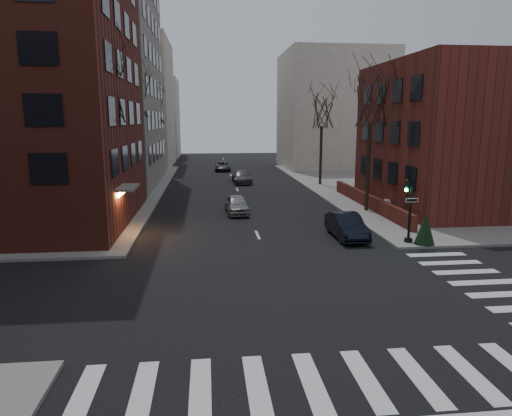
{
  "coord_description": "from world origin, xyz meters",
  "views": [
    {
      "loc": [
        -2.92,
        -14.19,
        6.75
      ],
      "look_at": [
        -0.29,
        10.14,
        2.0
      ],
      "focal_mm": 32.0,
      "sensor_mm": 36.0,
      "label": 1
    }
  ],
  "objects_px": {
    "streetlamp_near": "(138,153)",
    "car_lane_silver": "(237,204)",
    "tree_right_a": "(371,101)",
    "streetlamp_far": "(162,141)",
    "car_lane_gray": "(242,177)",
    "tree_left_c": "(154,108)",
    "tree_right_b": "(322,111)",
    "sandwich_board": "(387,206)",
    "evergreen_shrub": "(425,228)",
    "tree_left_b": "(135,93)",
    "traffic_signal": "(409,211)",
    "parked_sedan": "(346,226)",
    "tree_left_a": "(104,90)",
    "car_lane_far": "(223,166)"
  },
  "relations": [
    {
      "from": "streetlamp_near",
      "to": "sandwich_board",
      "type": "distance_m",
      "value": 19.21
    },
    {
      "from": "streetlamp_near",
      "to": "streetlamp_far",
      "type": "distance_m",
      "value": 20.0
    },
    {
      "from": "traffic_signal",
      "to": "car_lane_gray",
      "type": "xyz_separation_m",
      "value": [
        -7.14,
        25.68,
        -1.23
      ]
    },
    {
      "from": "streetlamp_near",
      "to": "car_lane_silver",
      "type": "xyz_separation_m",
      "value": [
        7.4,
        -3.56,
        -3.57
      ]
    },
    {
      "from": "tree_right_a",
      "to": "car_lane_silver",
      "type": "bearing_deg",
      "value": 177.38
    },
    {
      "from": "tree_left_a",
      "to": "streetlamp_near",
      "type": "height_order",
      "value": "tree_left_a"
    },
    {
      "from": "tree_left_a",
      "to": "sandwich_board",
      "type": "bearing_deg",
      "value": 9.44
    },
    {
      "from": "tree_right_a",
      "to": "streetlamp_far",
      "type": "height_order",
      "value": "tree_right_a"
    },
    {
      "from": "streetlamp_far",
      "to": "parked_sedan",
      "type": "bearing_deg",
      "value": -67.02
    },
    {
      "from": "tree_left_b",
      "to": "parked_sedan",
      "type": "distance_m",
      "value": 22.15
    },
    {
      "from": "parked_sedan",
      "to": "traffic_signal",
      "type": "bearing_deg",
      "value": -31.98
    },
    {
      "from": "sandwich_board",
      "to": "evergreen_shrub",
      "type": "bearing_deg",
      "value": -100.43
    },
    {
      "from": "streetlamp_near",
      "to": "car_lane_far",
      "type": "height_order",
      "value": "streetlamp_near"
    },
    {
      "from": "traffic_signal",
      "to": "streetlamp_far",
      "type": "distance_m",
      "value": 36.81
    },
    {
      "from": "traffic_signal",
      "to": "car_lane_silver",
      "type": "bearing_deg",
      "value": 132.77
    },
    {
      "from": "car_lane_far",
      "to": "car_lane_gray",
      "type": "bearing_deg",
      "value": -80.25
    },
    {
      "from": "traffic_signal",
      "to": "streetlamp_near",
      "type": "bearing_deg",
      "value": 141.13
    },
    {
      "from": "tree_left_b",
      "to": "car_lane_silver",
      "type": "xyz_separation_m",
      "value": [
        8.0,
        -7.56,
        -8.24
      ]
    },
    {
      "from": "tree_right_a",
      "to": "streetlamp_far",
      "type": "bearing_deg",
      "value": 125.31
    },
    {
      "from": "car_lane_gray",
      "to": "car_lane_far",
      "type": "bearing_deg",
      "value": 94.81
    },
    {
      "from": "traffic_signal",
      "to": "tree_right_b",
      "type": "distance_m",
      "value": 23.71
    },
    {
      "from": "streetlamp_near",
      "to": "car_lane_gray",
      "type": "height_order",
      "value": "streetlamp_near"
    },
    {
      "from": "streetlamp_near",
      "to": "tree_right_a",
      "type": "bearing_deg",
      "value": -13.24
    },
    {
      "from": "car_lane_far",
      "to": "tree_right_a",
      "type": "bearing_deg",
      "value": -69.33
    },
    {
      "from": "tree_left_b",
      "to": "car_lane_far",
      "type": "xyz_separation_m",
      "value": [
        8.0,
        20.99,
        -8.29
      ]
    },
    {
      "from": "car_lane_far",
      "to": "streetlamp_far",
      "type": "bearing_deg",
      "value": -143.68
    },
    {
      "from": "car_lane_gray",
      "to": "evergreen_shrub",
      "type": "distance_m",
      "value": 27.33
    },
    {
      "from": "tree_left_c",
      "to": "car_lane_gray",
      "type": "height_order",
      "value": "tree_left_c"
    },
    {
      "from": "traffic_signal",
      "to": "car_lane_silver",
      "type": "height_order",
      "value": "traffic_signal"
    },
    {
      "from": "streetlamp_near",
      "to": "car_lane_silver",
      "type": "bearing_deg",
      "value": -25.69
    },
    {
      "from": "tree_left_b",
      "to": "parked_sedan",
      "type": "height_order",
      "value": "tree_left_b"
    },
    {
      "from": "tree_left_a",
      "to": "tree_left_c",
      "type": "relative_size",
      "value": 1.06
    },
    {
      "from": "tree_left_b",
      "to": "sandwich_board",
      "type": "distance_m",
      "value": 22.4
    },
    {
      "from": "tree_left_a",
      "to": "car_lane_far",
      "type": "xyz_separation_m",
      "value": [
        8.0,
        32.99,
        -7.85
      ]
    },
    {
      "from": "tree_right_a",
      "to": "tree_right_b",
      "type": "distance_m",
      "value": 14.01
    },
    {
      "from": "traffic_signal",
      "to": "sandwich_board",
      "type": "xyz_separation_m",
      "value": [
        2.09,
        8.13,
        -1.29
      ]
    },
    {
      "from": "traffic_signal",
      "to": "tree_right_b",
      "type": "bearing_deg",
      "value": 87.85
    },
    {
      "from": "tree_left_c",
      "to": "tree_right_b",
      "type": "height_order",
      "value": "tree_left_c"
    },
    {
      "from": "traffic_signal",
      "to": "car_lane_silver",
      "type": "xyz_separation_m",
      "value": [
        -8.74,
        9.44,
        -1.24
      ]
    },
    {
      "from": "tree_left_b",
      "to": "streetlamp_near",
      "type": "height_order",
      "value": "tree_left_b"
    },
    {
      "from": "tree_right_a",
      "to": "car_lane_silver",
      "type": "relative_size",
      "value": 2.46
    },
    {
      "from": "tree_left_b",
      "to": "parked_sedan",
      "type": "bearing_deg",
      "value": -47.73
    },
    {
      "from": "parked_sedan",
      "to": "car_lane_silver",
      "type": "relative_size",
      "value": 1.1
    },
    {
      "from": "tree_right_a",
      "to": "evergreen_shrub",
      "type": "relative_size",
      "value": 5.5
    },
    {
      "from": "tree_right_a",
      "to": "car_lane_gray",
      "type": "bearing_deg",
      "value": 115.63
    },
    {
      "from": "tree_left_c",
      "to": "tree_right_b",
      "type": "bearing_deg",
      "value": -24.44
    },
    {
      "from": "parked_sedan",
      "to": "tree_right_a",
      "type": "bearing_deg",
      "value": 62.08
    },
    {
      "from": "car_lane_far",
      "to": "evergreen_shrub",
      "type": "xyz_separation_m",
      "value": [
        9.47,
        -38.49,
        0.41
      ]
    },
    {
      "from": "tree_right_a",
      "to": "parked_sedan",
      "type": "bearing_deg",
      "value": -117.46
    },
    {
      "from": "evergreen_shrub",
      "to": "tree_left_c",
      "type": "bearing_deg",
      "value": 119.02
    }
  ]
}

